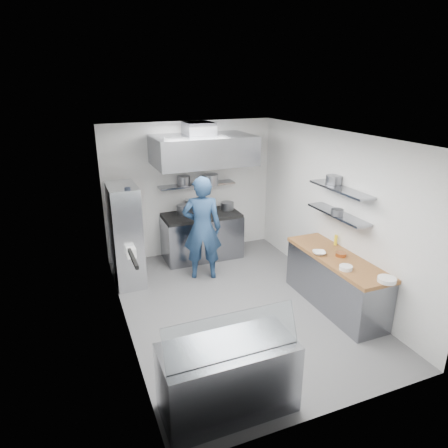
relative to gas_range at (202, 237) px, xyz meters
name	(u,v)px	position (x,y,z in m)	size (l,w,h in m)	color
floor	(237,305)	(-0.10, -2.10, -0.45)	(5.00, 5.00, 0.00)	#555557
ceiling	(240,136)	(-0.10, -2.10, 2.35)	(5.00, 5.00, 0.00)	silver
wall_back	(190,189)	(-0.10, 0.40, 0.95)	(3.60, 0.02, 2.80)	white
wall_front	(338,306)	(-0.10, -4.60, 0.95)	(3.60, 0.02, 2.80)	white
wall_left	(121,244)	(-1.90, -2.10, 0.95)	(5.00, 0.02, 2.80)	white
wall_right	(334,214)	(1.70, -2.10, 0.95)	(5.00, 0.02, 2.80)	white
gas_range	(202,237)	(0.00, 0.00, 0.00)	(1.60, 0.80, 0.90)	gray
cooktop	(201,215)	(0.00, 0.00, 0.48)	(1.57, 0.78, 0.06)	black
stock_pot_left	(183,210)	(-0.35, 0.11, 0.61)	(0.27, 0.27, 0.20)	slate
stock_pot_mid	(194,205)	(-0.06, 0.28, 0.63)	(0.38, 0.38, 0.24)	slate
stock_pot_right	(227,206)	(0.61, 0.08, 0.59)	(0.28, 0.28, 0.16)	slate
over_range_shelf	(197,185)	(0.00, 0.24, 1.07)	(1.60, 0.30, 0.04)	gray
shelf_pot_a	(184,180)	(-0.27, 0.28, 1.18)	(0.27, 0.27, 0.18)	slate
shelf_pot_b	(210,180)	(0.23, 0.06, 1.20)	(0.33, 0.33, 0.22)	slate
extractor_hood	(203,150)	(0.00, -0.18, 1.85)	(1.90, 1.15, 0.55)	gray
hood_duct	(199,129)	(0.00, 0.05, 2.23)	(0.55, 0.55, 0.24)	slate
red_firebox	(131,195)	(-1.35, 0.34, 0.97)	(0.22, 0.10, 0.26)	#AF1E0E
chef	(202,228)	(-0.28, -0.88, 0.53)	(0.72, 0.47, 1.97)	navy
wire_rack	(126,235)	(-1.63, -0.55, 0.48)	(0.50, 0.90, 1.85)	silver
rack_bin_a	(131,252)	(-1.63, -1.07, 0.35)	(0.15, 0.19, 0.17)	white
rack_bin_b	(125,218)	(-1.63, -0.70, 0.85)	(0.15, 0.20, 0.18)	yellow
rack_jar	(128,193)	(-1.58, -0.90, 1.35)	(0.10, 0.10, 0.18)	black
knife_strip	(133,258)	(-1.88, -3.00, 1.10)	(0.04, 0.55, 0.05)	black
prep_counter_base	(335,283)	(1.38, -2.70, -0.03)	(0.62, 2.00, 0.84)	gray
prep_counter_top	(338,258)	(1.38, -2.70, 0.42)	(0.65, 2.04, 0.06)	brown
plate_stack_a	(387,280)	(1.48, -3.66, 0.48)	(0.26, 0.26, 0.06)	white
plate_stack_b	(346,268)	(1.19, -3.13, 0.48)	(0.20, 0.20, 0.06)	white
copper_pan	(341,254)	(1.43, -2.71, 0.48)	(0.17, 0.17, 0.06)	#B26432
squeeze_bottle	(336,240)	(1.64, -2.29, 0.54)	(0.05, 0.05, 0.18)	yellow
mixing_bowl	(319,253)	(1.15, -2.52, 0.48)	(0.21, 0.21, 0.05)	white
wall_shelf_lower	(338,214)	(1.54, -2.40, 1.05)	(0.30, 1.30, 0.04)	gray
wall_shelf_upper	(340,189)	(1.54, -2.40, 1.47)	(0.30, 1.30, 0.04)	gray
shelf_pot_c	(337,212)	(1.45, -2.49, 1.12)	(0.20, 0.20, 0.10)	slate
shelf_pot_d	(334,180)	(1.60, -2.13, 1.56)	(0.27, 0.27, 0.14)	slate
display_case	(228,378)	(-1.10, -4.10, -0.03)	(1.50, 0.70, 0.85)	gray
display_glass	(233,335)	(-1.10, -4.22, 0.62)	(1.47, 0.02, 0.45)	silver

